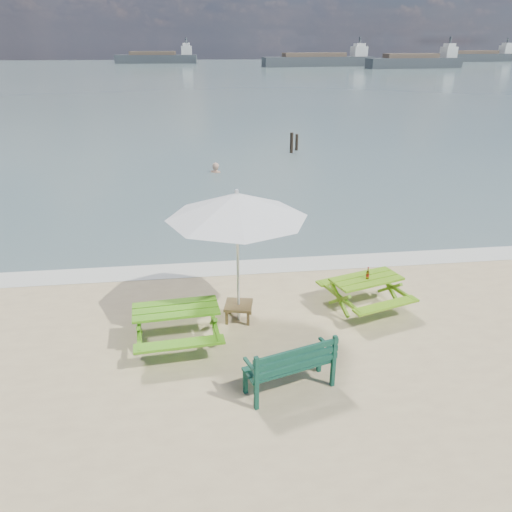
{
  "coord_description": "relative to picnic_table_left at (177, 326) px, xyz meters",
  "views": [
    {
      "loc": [
        -1.37,
        -7.13,
        5.41
      ],
      "look_at": [
        -0.05,
        3.0,
        1.0
      ],
      "focal_mm": 35.0,
      "sensor_mm": 36.0,
      "label": 1
    }
  ],
  "objects": [
    {
      "name": "beer_bottle",
      "position": [
        4.05,
        0.84,
        0.44
      ],
      "size": [
        0.07,
        0.07,
        0.26
      ],
      "color": "#925D15",
      "rests_on": "picnic_table_right"
    },
    {
      "name": "park_bench",
      "position": [
        1.88,
        -1.67,
        -0.08
      ],
      "size": [
        1.61,
        0.94,
        0.94
      ],
      "color": "#0E3B2D",
      "rests_on": "ground"
    },
    {
      "name": "swimmer",
      "position": [
        1.49,
        13.67,
        -0.82
      ],
      "size": [
        0.77,
        0.65,
        1.79
      ],
      "color": "tan",
      "rests_on": "ground"
    },
    {
      "name": "side_table",
      "position": [
        1.26,
        0.73,
        -0.18
      ],
      "size": [
        0.66,
        0.66,
        0.36
      ],
      "color": "brown",
      "rests_on": "ground"
    },
    {
      "name": "sea",
      "position": [
        1.81,
        83.73,
        -0.37
      ],
      "size": [
        300.0,
        300.0,
        0.0
      ],
      "primitive_type": "plane",
      "color": "slate",
      "rests_on": "ground"
    },
    {
      "name": "picnic_table_left",
      "position": [
        0.0,
        0.0,
        0.0
      ],
      "size": [
        1.76,
        1.92,
        0.77
      ],
      "color": "#4E9A17",
      "rests_on": "ground"
    },
    {
      "name": "cargo_ships",
      "position": [
        60.87,
        118.04,
        0.81
      ],
      "size": [
        158.66,
        41.1,
        4.4
      ],
      "color": "#373C41",
      "rests_on": "ground"
    },
    {
      "name": "mooring_pilings",
      "position": [
        5.84,
        17.67,
        0.02
      ],
      "size": [
        0.56,
        0.76,
        1.25
      ],
      "color": "black",
      "rests_on": "ground"
    },
    {
      "name": "patio_umbrella",
      "position": [
        1.26,
        0.73,
        2.14
      ],
      "size": [
        3.32,
        3.32,
        2.76
      ],
      "color": "silver",
      "rests_on": "ground"
    },
    {
      "name": "foam_strip",
      "position": [
        1.81,
        3.33,
        -0.36
      ],
      "size": [
        22.0,
        0.9,
        0.01
      ],
      "primitive_type": "cube",
      "color": "silver",
      "rests_on": "ground"
    },
    {
      "name": "picnic_table_right",
      "position": [
        4.05,
        0.86,
        -0.02
      ],
      "size": [
        1.95,
        2.06,
        0.72
      ],
      "color": "#649D17",
      "rests_on": "ground"
    }
  ]
}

